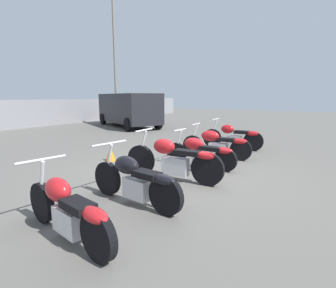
{
  "coord_description": "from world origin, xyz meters",
  "views": [
    {
      "loc": [
        -5.24,
        -2.81,
        1.76
      ],
      "look_at": [
        0.0,
        0.34,
        0.65
      ],
      "focal_mm": 28.0,
      "sensor_mm": 36.0,
      "label": 1
    }
  ],
  "objects_px": {
    "motorcycle_slot_5": "(234,137)",
    "traffic_cone_far": "(252,140)",
    "motorcycle_slot_0": "(68,210)",
    "parked_van": "(128,108)",
    "motorcycle_slot_2": "(174,159)",
    "motorcycle_slot_4": "(217,144)",
    "light_pole_left": "(114,48)",
    "traffic_cone_near": "(111,154)",
    "motorcycle_slot_3": "(201,152)",
    "motorcycle_slot_1": "(135,180)"
  },
  "relations": [
    {
      "from": "motorcycle_slot_4",
      "to": "traffic_cone_far",
      "type": "relative_size",
      "value": 4.94
    },
    {
      "from": "motorcycle_slot_1",
      "to": "motorcycle_slot_0",
      "type": "bearing_deg",
      "value": -173.83
    },
    {
      "from": "motorcycle_slot_2",
      "to": "motorcycle_slot_5",
      "type": "relative_size",
      "value": 1.11
    },
    {
      "from": "motorcycle_slot_3",
      "to": "motorcycle_slot_4",
      "type": "distance_m",
      "value": 1.23
    },
    {
      "from": "motorcycle_slot_1",
      "to": "traffic_cone_near",
      "type": "bearing_deg",
      "value": 58.13
    },
    {
      "from": "traffic_cone_near",
      "to": "motorcycle_slot_2",
      "type": "bearing_deg",
      "value": -103.75
    },
    {
      "from": "motorcycle_slot_1",
      "to": "motorcycle_slot_5",
      "type": "relative_size",
      "value": 0.95
    },
    {
      "from": "motorcycle_slot_0",
      "to": "traffic_cone_far",
      "type": "distance_m",
      "value": 7.62
    },
    {
      "from": "motorcycle_slot_5",
      "to": "traffic_cone_near",
      "type": "height_order",
      "value": "motorcycle_slot_5"
    },
    {
      "from": "motorcycle_slot_2",
      "to": "motorcycle_slot_4",
      "type": "relative_size",
      "value": 1.1
    },
    {
      "from": "traffic_cone_far",
      "to": "motorcycle_slot_5",
      "type": "bearing_deg",
      "value": 154.81
    },
    {
      "from": "light_pole_left",
      "to": "motorcycle_slot_0",
      "type": "distance_m",
      "value": 16.54
    },
    {
      "from": "parked_van",
      "to": "motorcycle_slot_3",
      "type": "bearing_deg",
      "value": -102.25
    },
    {
      "from": "motorcycle_slot_4",
      "to": "parked_van",
      "type": "bearing_deg",
      "value": 54.29
    },
    {
      "from": "motorcycle_slot_0",
      "to": "motorcycle_slot_3",
      "type": "xyz_separation_m",
      "value": [
        3.94,
        -0.03,
        0.0
      ]
    },
    {
      "from": "motorcycle_slot_0",
      "to": "parked_van",
      "type": "distance_m",
      "value": 12.58
    },
    {
      "from": "motorcycle_slot_2",
      "to": "traffic_cone_near",
      "type": "bearing_deg",
      "value": 74.0
    },
    {
      "from": "light_pole_left",
      "to": "motorcycle_slot_2",
      "type": "distance_m",
      "value": 14.57
    },
    {
      "from": "motorcycle_slot_4",
      "to": "traffic_cone_near",
      "type": "distance_m",
      "value": 3.04
    },
    {
      "from": "motorcycle_slot_2",
      "to": "parked_van",
      "type": "bearing_deg",
      "value": 42.44
    },
    {
      "from": "motorcycle_slot_5",
      "to": "traffic_cone_far",
      "type": "height_order",
      "value": "motorcycle_slot_5"
    },
    {
      "from": "motorcycle_slot_0",
      "to": "motorcycle_slot_2",
      "type": "xyz_separation_m",
      "value": [
        2.74,
        0.07,
        0.06
      ]
    },
    {
      "from": "motorcycle_slot_1",
      "to": "motorcycle_slot_3",
      "type": "distance_m",
      "value": 2.64
    },
    {
      "from": "motorcycle_slot_2",
      "to": "parked_van",
      "type": "height_order",
      "value": "parked_van"
    },
    {
      "from": "motorcycle_slot_0",
      "to": "motorcycle_slot_5",
      "type": "relative_size",
      "value": 0.94
    },
    {
      "from": "motorcycle_slot_0",
      "to": "motorcycle_slot_5",
      "type": "height_order",
      "value": "motorcycle_slot_5"
    },
    {
      "from": "traffic_cone_near",
      "to": "traffic_cone_far",
      "type": "xyz_separation_m",
      "value": [
        4.3,
        -2.84,
        0.01
      ]
    },
    {
      "from": "motorcycle_slot_1",
      "to": "motorcycle_slot_4",
      "type": "xyz_separation_m",
      "value": [
        3.87,
        0.05,
        0.0
      ]
    },
    {
      "from": "motorcycle_slot_5",
      "to": "motorcycle_slot_2",
      "type": "bearing_deg",
      "value": 178.45
    },
    {
      "from": "motorcycle_slot_5",
      "to": "parked_van",
      "type": "relative_size",
      "value": 0.37
    },
    {
      "from": "motorcycle_slot_2",
      "to": "motorcycle_slot_5",
      "type": "height_order",
      "value": "motorcycle_slot_2"
    },
    {
      "from": "light_pole_left",
      "to": "parked_van",
      "type": "xyz_separation_m",
      "value": [
        -2.05,
        -2.74,
        -3.96
      ]
    },
    {
      "from": "motorcycle_slot_2",
      "to": "motorcycle_slot_0",
      "type": "bearing_deg",
      "value": 179.19
    },
    {
      "from": "motorcycle_slot_4",
      "to": "motorcycle_slot_5",
      "type": "bearing_deg",
      "value": -2.3
    },
    {
      "from": "light_pole_left",
      "to": "motorcycle_slot_1",
      "type": "height_order",
      "value": "light_pole_left"
    },
    {
      "from": "motorcycle_slot_0",
      "to": "motorcycle_slot_3",
      "type": "bearing_deg",
      "value": 10.18
    },
    {
      "from": "light_pole_left",
      "to": "traffic_cone_near",
      "type": "bearing_deg",
      "value": -138.99
    },
    {
      "from": "motorcycle_slot_3",
      "to": "traffic_cone_near",
      "type": "distance_m",
      "value": 2.53
    },
    {
      "from": "light_pole_left",
      "to": "motorcycle_slot_0",
      "type": "relative_size",
      "value": 4.49
    },
    {
      "from": "motorcycle_slot_2",
      "to": "traffic_cone_far",
      "type": "distance_m",
      "value": 4.9
    },
    {
      "from": "motorcycle_slot_2",
      "to": "motorcycle_slot_4",
      "type": "xyz_separation_m",
      "value": [
        2.43,
        -0.05,
        -0.04
      ]
    },
    {
      "from": "motorcycle_slot_0",
      "to": "traffic_cone_far",
      "type": "height_order",
      "value": "motorcycle_slot_0"
    },
    {
      "from": "motorcycle_slot_1",
      "to": "parked_van",
      "type": "height_order",
      "value": "parked_van"
    },
    {
      "from": "motorcycle_slot_4",
      "to": "traffic_cone_far",
      "type": "distance_m",
      "value": 2.49
    },
    {
      "from": "light_pole_left",
      "to": "motorcycle_slot_0",
      "type": "xyz_separation_m",
      "value": [
        -12.2,
        -10.15,
        -4.65
      ]
    },
    {
      "from": "motorcycle_slot_3",
      "to": "motorcycle_slot_5",
      "type": "relative_size",
      "value": 0.94
    },
    {
      "from": "motorcycle_slot_0",
      "to": "motorcycle_slot_1",
      "type": "distance_m",
      "value": 1.3
    },
    {
      "from": "light_pole_left",
      "to": "traffic_cone_near",
      "type": "height_order",
      "value": "light_pole_left"
    },
    {
      "from": "motorcycle_slot_0",
      "to": "motorcycle_slot_2",
      "type": "relative_size",
      "value": 0.85
    },
    {
      "from": "motorcycle_slot_2",
      "to": "motorcycle_slot_3",
      "type": "distance_m",
      "value": 1.21
    }
  ]
}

